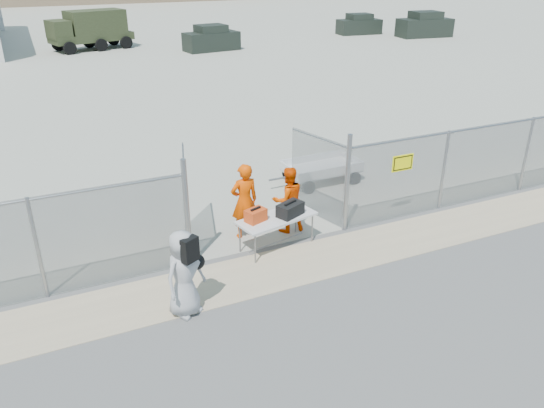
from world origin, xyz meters
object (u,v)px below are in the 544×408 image
visitor (184,273)px  utility_trailer (321,171)px  folding_table (277,232)px  security_worker_right (288,200)px  security_worker_left (244,201)px

visitor → utility_trailer: visitor is taller
visitor → utility_trailer: 7.30m
folding_table → security_worker_right: size_ratio=1.10×
security_worker_left → visitor: security_worker_left is taller
folding_table → security_worker_left: security_worker_left is taller
security_worker_left → utility_trailer: bearing=-146.9°
security_worker_right → visitor: bearing=36.9°
security_worker_left → security_worker_right: security_worker_left is taller
folding_table → utility_trailer: 4.27m
security_worker_right → visitor: 3.95m
folding_table → visitor: bearing=-161.2°
security_worker_right → utility_trailer: bearing=-131.2°
security_worker_right → security_worker_left: bearing=-5.0°
folding_table → utility_trailer: size_ratio=0.64×
security_worker_left → visitor: size_ratio=1.08×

